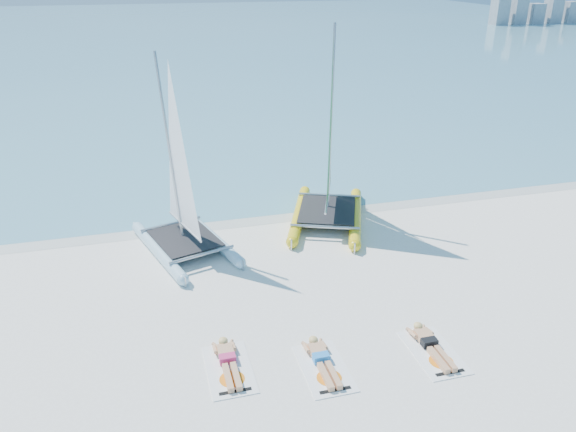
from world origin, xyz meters
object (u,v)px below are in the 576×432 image
catamaran_yellow (330,159)px  sunbather_c (430,344)px  sunbather_a (228,360)px  sunbather_b (322,359)px  catamaran_blue (180,194)px  towel_a (229,369)px  towel_c (434,352)px  towel_b (324,368)px

catamaran_yellow → sunbather_c: size_ratio=3.91×
sunbather_a → sunbather_b: size_ratio=1.00×
catamaran_blue → sunbather_c: (5.09, -6.65, -1.72)m
catamaran_blue → towel_a: catamaran_blue is taller
sunbather_c → catamaran_blue: bearing=127.4°
towel_a → towel_c: bearing=-7.9°
towel_a → sunbather_c: 4.73m
sunbather_a → towel_c: sunbather_a is taller
towel_a → sunbather_c: size_ratio=1.07×
sunbather_b → towel_b: bearing=-90.0°
sunbather_b → catamaran_yellow: bearing=70.2°
towel_a → sunbather_c: (4.71, -0.46, 0.11)m
catamaran_blue → sunbather_a: 6.25m
catamaran_yellow → towel_c: (-0.15, -8.08, -2.12)m
catamaran_blue → sunbather_b: (2.44, -6.51, -1.72)m
catamaran_blue → sunbather_b: 7.16m
sunbather_b → towel_c: sunbather_b is taller
sunbather_c → towel_c: bearing=-90.0°
catamaran_blue → towel_c: (5.09, -6.84, -1.83)m
catamaran_yellow → towel_b: bearing=-87.4°
catamaran_yellow → towel_a: (-4.85, -7.42, -2.12)m
catamaran_yellow → sunbather_b: (-2.79, -7.75, -2.01)m
towel_a → towel_b: 2.12m
sunbather_c → towel_b: bearing=-178.8°
sunbather_b → towel_a: bearing=171.0°
catamaran_yellow → sunbather_b: bearing=-87.8°
catamaran_yellow → sunbather_c: bearing=-69.1°
sunbather_b → sunbather_c: same height
towel_c → sunbather_c: (-0.00, 0.19, 0.11)m
towel_b → sunbather_c: bearing=1.2°
towel_b → sunbather_a: bearing=161.0°
towel_b → towel_c: (2.65, -0.14, 0.00)m
towel_c → sunbather_c: sunbather_c is taller
towel_a → sunbather_c: bearing=-5.6°
catamaran_yellow → sunbather_c: (-0.15, -7.88, -2.01)m
towel_a → sunbather_b: sunbather_b is taller
towel_a → sunbather_b: 2.09m
towel_a → towel_b: size_ratio=1.00×
catamaran_blue → towel_a: 6.46m
towel_c → sunbather_a: bearing=169.8°
catamaran_yellow → sunbather_a: 8.94m
catamaran_blue → towel_a: (0.38, -6.19, -1.83)m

